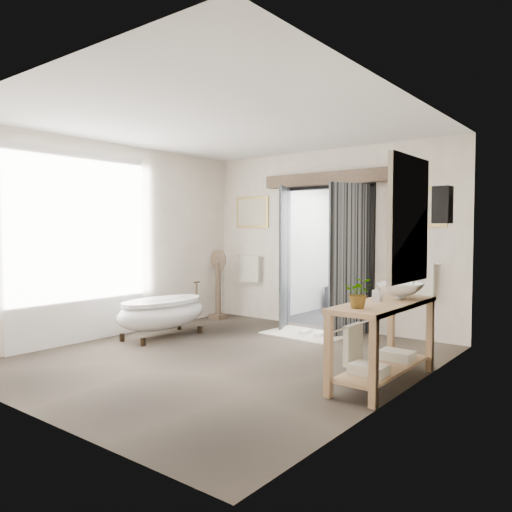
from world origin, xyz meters
name	(u,v)px	position (x,y,z in m)	size (l,w,h in m)	color
ground_plane	(227,358)	(0.00, 0.00, 0.00)	(5.00, 5.00, 0.00)	brown
room_shell	(217,208)	(-0.04, -0.12, 1.86)	(4.52, 5.02, 2.91)	beige
shower_room	(367,267)	(0.00, 3.99, 0.91)	(2.22, 2.01, 2.51)	#28282B
back_wall_dressing	(322,232)	(0.00, 2.32, 1.56)	(3.82, 0.77, 2.52)	black
clawfoot_tub	(162,312)	(-1.56, 0.33, 0.38)	(0.70, 1.58, 0.77)	#2E2115
vanity	(381,335)	(1.95, 0.21, 0.51)	(0.57, 1.60, 0.85)	tan
pedestal_mirror	(218,289)	(-1.93, 1.98, 0.54)	(0.37, 0.24, 1.26)	brown
rug	(305,334)	(0.02, 1.79, 0.01)	(1.20, 0.80, 0.01)	beige
slippers	(313,333)	(0.17, 1.80, 0.04)	(0.40, 0.29, 0.05)	white
basin	(400,291)	(2.01, 0.56, 0.94)	(0.50, 0.50, 0.17)	white
plant	(359,293)	(1.95, -0.31, 1.00)	(0.26, 0.23, 0.29)	gray
soap_bottle_a	(377,293)	(1.90, 0.20, 0.94)	(0.08, 0.08, 0.18)	gray
soap_bottle_b	(407,287)	(1.94, 0.94, 0.94)	(0.15, 0.15, 0.19)	gray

